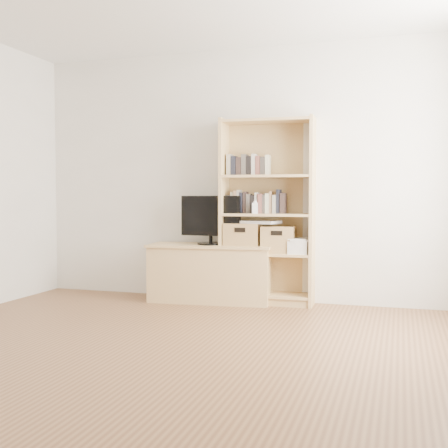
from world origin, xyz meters
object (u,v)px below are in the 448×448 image
at_px(television, 211,220).
at_px(laptop, 261,222).
at_px(basket_right, 278,239).
at_px(baby_monitor, 255,208).
at_px(tv_stand, 211,274).
at_px(bookshelf, 267,211).
at_px(basket_left, 243,238).

bearing_deg(television, laptop, 7.69).
relative_size(television, basket_right, 1.96).
bearing_deg(laptop, baby_monitor, -96.14).
bearing_deg(television, tv_stand, 0.00).
xyz_separation_m(bookshelf, baby_monitor, (-0.10, -0.11, 0.03)).
relative_size(tv_stand, basket_right, 3.80).
relative_size(bookshelf, laptop, 5.14).
bearing_deg(television, bookshelf, 8.50).
height_order(baby_monitor, basket_left, baby_monitor).
xyz_separation_m(baby_monitor, laptop, (0.03, 0.09, -0.14)).
bearing_deg(television, basket_left, 10.86).
distance_m(television, baby_monitor, 0.49).
distance_m(bookshelf, laptop, 0.13).
xyz_separation_m(tv_stand, laptop, (0.51, 0.05, 0.54)).
height_order(tv_stand, laptop, laptop).
bearing_deg(tv_stand, television, 0.00).
xyz_separation_m(television, baby_monitor, (0.48, -0.04, 0.13)).
relative_size(television, baby_monitor, 5.92).
relative_size(tv_stand, bookshelf, 0.66).
height_order(television, basket_left, television).
distance_m(television, basket_left, 0.37).
bearing_deg(basket_right, baby_monitor, -158.30).
relative_size(baby_monitor, basket_left, 0.30).
xyz_separation_m(tv_stand, bookshelf, (0.58, 0.06, 0.65)).
bearing_deg(bookshelf, laptop, -169.34).
xyz_separation_m(tv_stand, television, (0.00, 0.00, 0.55)).
bearing_deg(laptop, bookshelf, 26.96).
bearing_deg(basket_left, baby_monitor, -35.17).
bearing_deg(baby_monitor, basket_left, 135.90).
bearing_deg(baby_monitor, laptop, 57.62).
distance_m(bookshelf, baby_monitor, 0.15).
distance_m(tv_stand, baby_monitor, 0.83).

